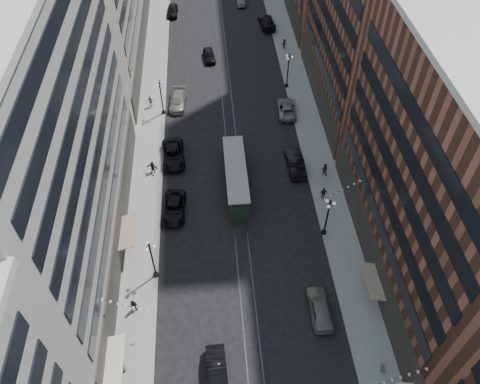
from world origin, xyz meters
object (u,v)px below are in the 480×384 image
object	(u,v)px
lamppost_se_far	(327,216)
car_12	(267,22)
lamppost_sw_far	(152,259)
pedestrian_4	(383,368)
lamppost_sw_mid	(161,96)
car_8	(178,101)
pedestrian_9	(284,44)
lamppost_se_mid	(288,70)
car_7	(173,154)
pedestrian_5	(152,167)
car_2	(174,208)
pedestrian_6	(151,101)
car_9	(172,11)
car_14	(241,1)
pedestrian_8	(295,102)
streetcar	(236,178)
car_11	(286,108)
pedestrian_2	(134,306)
car_10	(295,163)
pedestrian_7	(324,169)
car_13	(209,55)
pedestrian_extra_0	(323,193)
pedestrian_1	(123,366)
car_4	(320,308)
car_5	(217,372)

from	to	relation	value
lamppost_se_far	car_12	bearing A→B (deg)	90.98
lamppost_sw_far	pedestrian_4	xyz separation A→B (m)	(20.40, -11.72, -2.18)
lamppost_sw_mid	car_8	distance (m)	3.60
lamppost_se_far	pedestrian_9	bearing A→B (deg)	88.26
lamppost_se_mid	car_7	xyz separation A→B (m)	(-16.84, -14.52, -2.27)
pedestrian_5	car_12	bearing A→B (deg)	84.44
lamppost_sw_mid	car_7	size ratio (longest dim) A/B	0.92
lamppost_se_far	car_2	bearing A→B (deg)	164.86
pedestrian_6	car_8	bearing A→B (deg)	-165.31
car_9	car_14	distance (m)	13.28
car_8	pedestrian_8	distance (m)	16.80
car_2	pedestrian_9	xyz separation A→B (m)	(17.79, 34.27, 0.21)
streetcar	car_9	size ratio (longest dim) A/B	2.43
car_2	car_8	xyz separation A→B (m)	(0.25, 20.37, 0.04)
car_9	lamppost_se_mid	bearing A→B (deg)	-51.57
car_9	car_11	world-z (taller)	car_9
car_7	car_8	bearing A→B (deg)	83.94
car_2	pedestrian_2	world-z (taller)	pedestrian_2
car_10	pedestrian_8	bearing A→B (deg)	-100.47
lamppost_se_far	car_9	size ratio (longest dim) A/B	1.19
car_7	car_12	distance (m)	36.79
pedestrian_4	pedestrian_6	size ratio (longest dim) A/B	0.87
pedestrian_9	car_7	bearing A→B (deg)	-142.97
pedestrian_7	pedestrian_9	size ratio (longest dim) A/B	1.09
car_13	lamppost_sw_mid	bearing A→B (deg)	-122.88
lamppost_se_mid	lamppost_sw_mid	bearing A→B (deg)	-164.80
lamppost_sw_far	pedestrian_extra_0	size ratio (longest dim) A/B	3.30
car_2	pedestrian_1	world-z (taller)	pedestrian_1
car_8	lamppost_se_mid	bearing A→B (deg)	15.52
pedestrian_4	car_11	world-z (taller)	pedestrian_4
car_8	car_9	bearing A→B (deg)	97.25
pedestrian_2	car_14	xyz separation A→B (m)	(15.56, 63.36, -0.31)
pedestrian_1	pedestrian_8	distance (m)	42.04
lamppost_sw_far	pedestrian_6	size ratio (longest dim) A/B	3.11
car_7	pedestrian_4	bearing A→B (deg)	-60.82
car_2	pedestrian_4	xyz separation A→B (m)	(18.61, -20.22, 0.16)
pedestrian_4	car_10	bearing A→B (deg)	-0.59
pedestrian_1	pedestrian_5	world-z (taller)	pedestrian_5
pedestrian_4	car_12	distance (m)	62.38
car_4	car_14	size ratio (longest dim) A/B	1.19
pedestrian_6	pedestrian_8	world-z (taller)	pedestrian_8
car_5	pedestrian_extra_0	distance (m)	24.16
pedestrian_7	pedestrian_extra_0	distance (m)	3.97
car_5	pedestrian_9	size ratio (longest dim) A/B	3.00
car_5	car_9	bearing A→B (deg)	91.53
pedestrian_8	pedestrian_extra_0	size ratio (longest dim) A/B	1.10
car_7	pedestrian_6	distance (m)	11.67
lamppost_sw_far	lamppost_se_mid	xyz separation A→B (m)	(18.40, 32.00, 0.00)
pedestrian_extra_0	pedestrian_8	bearing A→B (deg)	-85.74
streetcar	car_11	world-z (taller)	streetcar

